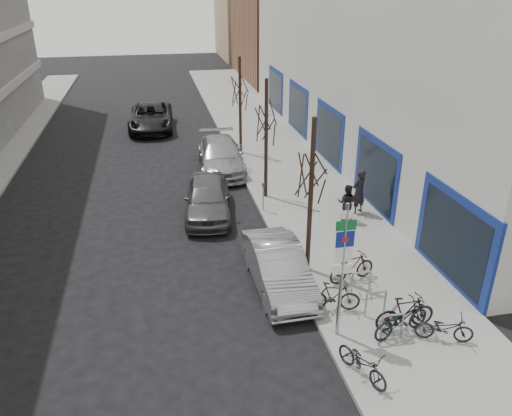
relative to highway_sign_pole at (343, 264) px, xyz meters
name	(u,v)px	position (x,y,z in m)	size (l,w,h in m)	color
ground	(254,349)	(-2.40, 0.01, -2.46)	(120.00, 120.00, 0.00)	black
sidewalk_east	(305,194)	(2.10, 10.01, -2.38)	(5.00, 70.00, 0.15)	slate
commercial_building	(485,59)	(14.60, 16.01, 2.54)	(20.00, 32.00, 10.00)	#B7B7B2
brick_building_far	(301,36)	(10.60, 40.01, 1.54)	(12.00, 14.00, 8.00)	brown
tan_building_far	(271,20)	(11.10, 55.01, 2.04)	(13.00, 12.00, 9.00)	#937A5B
highway_sign_pole	(343,264)	(0.00, 0.00, 0.00)	(0.55, 0.10, 4.20)	gray
bike_rack	(376,301)	(1.40, 0.61, -1.80)	(0.66, 2.26, 0.83)	gray
tree_near	(312,161)	(0.20, 3.51, 1.65)	(1.80, 1.80, 5.50)	black
tree_mid	(266,111)	(0.20, 10.01, 1.65)	(1.80, 1.80, 5.50)	black
tree_far	(240,83)	(0.20, 16.51, 1.65)	(1.80, 1.80, 5.50)	black
meter_front	(299,258)	(-0.25, 3.01, -1.54)	(0.10, 0.08, 1.27)	gray
meter_mid	(263,194)	(-0.25, 8.51, -1.54)	(0.10, 0.08, 1.27)	gray
meter_back	(241,154)	(-0.25, 14.01, -1.54)	(0.10, 0.08, 1.27)	gray
bike_near_left	(363,360)	(0.03, -1.68, -1.80)	(0.50, 1.66, 1.01)	black
bike_near_right	(405,312)	(1.96, -0.14, -1.76)	(0.54, 1.82, 1.10)	black
bike_mid_curb	(402,317)	(1.73, -0.35, -1.73)	(0.57, 1.89, 1.16)	black
bike_mid_inner	(334,296)	(0.27, 1.11, -1.81)	(0.48, 1.62, 0.99)	black
bike_far_curb	(445,326)	(2.79, -0.84, -1.83)	(0.47, 1.57, 0.96)	black
bike_far_inner	(352,267)	(1.41, 2.51, -1.79)	(0.51, 1.71, 1.04)	black
parked_car_front	(278,267)	(-1.00, 2.88, -1.72)	(1.57, 4.51, 1.49)	#9D9EA2
parked_car_mid	(208,198)	(-2.60, 8.84, -1.66)	(1.88, 4.68, 1.59)	#515156
parked_car_back	(221,156)	(-1.28, 14.21, -1.66)	(2.25, 5.53, 1.60)	#9A9A9F
lane_car	(151,117)	(-4.74, 23.02, -1.62)	(2.77, 6.01, 1.67)	black
pedestrian_near	(359,191)	(3.65, 7.48, -1.33)	(0.71, 0.47, 1.95)	black
pedestrian_far	(347,202)	(2.89, 6.86, -1.51)	(0.59, 0.40, 1.60)	black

